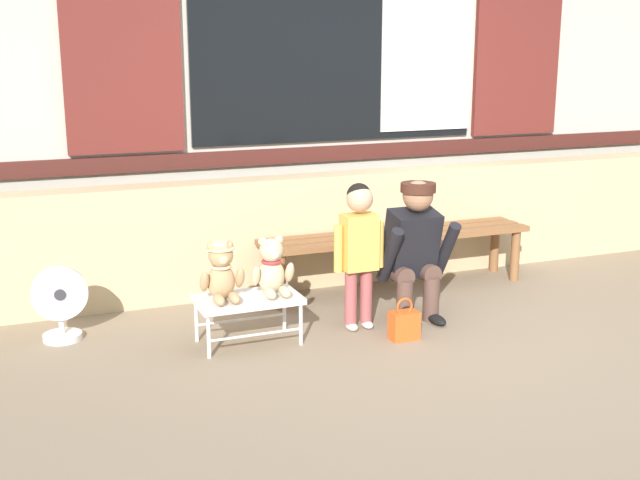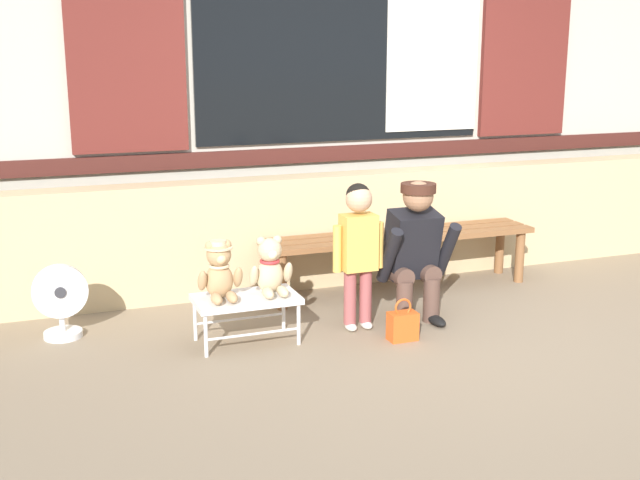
{
  "view_description": "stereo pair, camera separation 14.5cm",
  "coord_description": "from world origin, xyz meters",
  "px_view_note": "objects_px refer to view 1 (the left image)",
  "views": [
    {
      "loc": [
        -2.61,
        -4.18,
        1.81
      ],
      "look_at": [
        -0.65,
        0.63,
        0.55
      ],
      "focal_mm": 45.58,
      "sensor_mm": 36.0,
      "label": 1
    },
    {
      "loc": [
        -2.48,
        -4.23,
        1.81
      ],
      "look_at": [
        -0.65,
        0.63,
        0.55
      ],
      "focal_mm": 45.58,
      "sensor_mm": 36.0,
      "label": 2
    }
  ],
  "objects_px": {
    "wooden_bench_long": "(397,241)",
    "handbag_on_ground": "(404,325)",
    "child_standing": "(359,240)",
    "teddy_bear_plain": "(272,268)",
    "adult_crouching": "(414,249)",
    "small_display_bench": "(248,302)",
    "floor_fan": "(60,304)",
    "teddy_bear_with_hat": "(222,272)"
  },
  "relations": [
    {
      "from": "small_display_bench",
      "to": "adult_crouching",
      "type": "xyz_separation_m",
      "value": [
        1.17,
        0.03,
        0.21
      ]
    },
    {
      "from": "teddy_bear_with_hat",
      "to": "handbag_on_ground",
      "type": "distance_m",
      "value": 1.19
    },
    {
      "from": "small_display_bench",
      "to": "handbag_on_ground",
      "type": "bearing_deg",
      "value": -18.09
    },
    {
      "from": "small_display_bench",
      "to": "teddy_bear_with_hat",
      "type": "height_order",
      "value": "teddy_bear_with_hat"
    },
    {
      "from": "teddy_bear_plain",
      "to": "adult_crouching",
      "type": "distance_m",
      "value": 1.01
    },
    {
      "from": "wooden_bench_long",
      "to": "handbag_on_ground",
      "type": "xyz_separation_m",
      "value": [
        -0.45,
        -0.98,
        -0.28
      ]
    },
    {
      "from": "child_standing",
      "to": "teddy_bear_plain",
      "type": "bearing_deg",
      "value": 179.03
    },
    {
      "from": "teddy_bear_with_hat",
      "to": "teddy_bear_plain",
      "type": "distance_m",
      "value": 0.32
    },
    {
      "from": "wooden_bench_long",
      "to": "small_display_bench",
      "type": "bearing_deg",
      "value": -153.85
    },
    {
      "from": "small_display_bench",
      "to": "floor_fan",
      "type": "height_order",
      "value": "floor_fan"
    },
    {
      "from": "teddy_bear_plain",
      "to": "adult_crouching",
      "type": "height_order",
      "value": "adult_crouching"
    },
    {
      "from": "wooden_bench_long",
      "to": "teddy_bear_plain",
      "type": "bearing_deg",
      "value": -151.0
    },
    {
      "from": "child_standing",
      "to": "floor_fan",
      "type": "height_order",
      "value": "child_standing"
    },
    {
      "from": "teddy_bear_plain",
      "to": "child_standing",
      "type": "relative_size",
      "value": 0.38
    },
    {
      "from": "teddy_bear_plain",
      "to": "adult_crouching",
      "type": "relative_size",
      "value": 0.38
    },
    {
      "from": "teddy_bear_with_hat",
      "to": "adult_crouching",
      "type": "relative_size",
      "value": 0.38
    },
    {
      "from": "child_standing",
      "to": "wooden_bench_long",
      "type": "bearing_deg",
      "value": 47.3
    },
    {
      "from": "handbag_on_ground",
      "to": "floor_fan",
      "type": "height_order",
      "value": "floor_fan"
    },
    {
      "from": "wooden_bench_long",
      "to": "teddy_bear_with_hat",
      "type": "distance_m",
      "value": 1.68
    },
    {
      "from": "teddy_bear_with_hat",
      "to": "wooden_bench_long",
      "type": "bearing_deg",
      "value": 23.67
    },
    {
      "from": "wooden_bench_long",
      "to": "child_standing",
      "type": "xyz_separation_m",
      "value": [
        -0.63,
        -0.68,
        0.22
      ]
    },
    {
      "from": "small_display_bench",
      "to": "teddy_bear_plain",
      "type": "height_order",
      "value": "teddy_bear_plain"
    },
    {
      "from": "wooden_bench_long",
      "to": "teddy_bear_plain",
      "type": "distance_m",
      "value": 1.39
    },
    {
      "from": "wooden_bench_long",
      "to": "teddy_bear_with_hat",
      "type": "bearing_deg",
      "value": -156.33
    },
    {
      "from": "teddy_bear_plain",
      "to": "child_standing",
      "type": "height_order",
      "value": "child_standing"
    },
    {
      "from": "wooden_bench_long",
      "to": "handbag_on_ground",
      "type": "height_order",
      "value": "wooden_bench_long"
    },
    {
      "from": "small_display_bench",
      "to": "floor_fan",
      "type": "distance_m",
      "value": 1.17
    },
    {
      "from": "child_standing",
      "to": "handbag_on_ground",
      "type": "relative_size",
      "value": 3.52
    },
    {
      "from": "teddy_bear_plain",
      "to": "floor_fan",
      "type": "relative_size",
      "value": 0.76
    },
    {
      "from": "teddy_bear_with_hat",
      "to": "teddy_bear_plain",
      "type": "height_order",
      "value": "same"
    },
    {
      "from": "wooden_bench_long",
      "to": "teddy_bear_with_hat",
      "type": "relative_size",
      "value": 5.78
    },
    {
      "from": "teddy_bear_with_hat",
      "to": "teddy_bear_plain",
      "type": "xyz_separation_m",
      "value": [
        0.32,
        -0.0,
        -0.01
      ]
    },
    {
      "from": "child_standing",
      "to": "handbag_on_ground",
      "type": "xyz_separation_m",
      "value": [
        0.18,
        -0.29,
        -0.5
      ]
    },
    {
      "from": "wooden_bench_long",
      "to": "teddy_bear_plain",
      "type": "relative_size",
      "value": 5.78
    },
    {
      "from": "child_standing",
      "to": "small_display_bench",
      "type": "bearing_deg",
      "value": 179.35
    },
    {
      "from": "child_standing",
      "to": "handbag_on_ground",
      "type": "bearing_deg",
      "value": -58.38
    },
    {
      "from": "child_standing",
      "to": "adult_crouching",
      "type": "xyz_separation_m",
      "value": [
        0.43,
        0.04,
        -0.11
      ]
    },
    {
      "from": "adult_crouching",
      "to": "handbag_on_ground",
      "type": "relative_size",
      "value": 3.49
    },
    {
      "from": "adult_crouching",
      "to": "small_display_bench",
      "type": "bearing_deg",
      "value": -178.39
    },
    {
      "from": "teddy_bear_with_hat",
      "to": "handbag_on_ground",
      "type": "height_order",
      "value": "teddy_bear_with_hat"
    },
    {
      "from": "adult_crouching",
      "to": "handbag_on_ground",
      "type": "bearing_deg",
      "value": -126.17
    },
    {
      "from": "teddy_bear_with_hat",
      "to": "floor_fan",
      "type": "xyz_separation_m",
      "value": [
        -0.91,
        0.48,
        -0.23
      ]
    }
  ]
}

